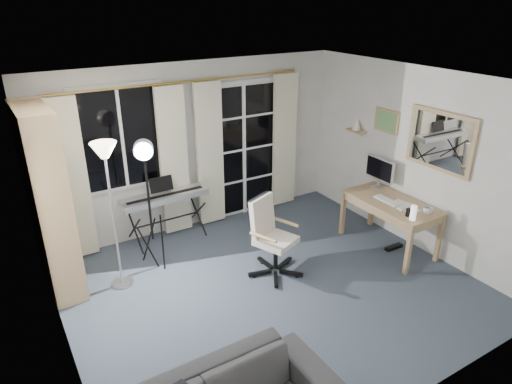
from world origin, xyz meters
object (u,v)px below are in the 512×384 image
bookshelf (46,208)px  keyboard_piano (165,198)px  torchiere_lamp (107,173)px  studio_light (145,165)px  office_chair (268,230)px  desk (391,207)px  monitor (380,170)px  mug (428,210)px

bookshelf → keyboard_piano: (1.49, 0.36, -0.37)m
torchiere_lamp → studio_light: (0.47, 0.14, -0.04)m
office_chair → torchiere_lamp: bearing=135.9°
office_chair → desk: (1.72, -0.35, 0.02)m
desk → monitor: monitor is taller
keyboard_piano → office_chair: (0.80, -1.36, -0.08)m
bookshelf → studio_light: (1.10, -0.21, 0.36)m
keyboard_piano → studio_light: size_ratio=0.70×
studio_light → monitor: (3.11, -0.70, -0.44)m
torchiere_lamp → mug: torchiere_lamp is taller
desk → bookshelf: bearing=161.5°
keyboard_piano → mug: bearing=-41.6°
torchiere_lamp → monitor: bearing=-8.9°
studio_light → monitor: studio_light is taller
bookshelf → monitor: size_ratio=4.38×
desk → mug: (0.10, -0.50, 0.14)m
torchiere_lamp → monitor: (3.57, -0.56, -0.48)m
monitor → office_chair: bearing=-176.8°
keyboard_piano → mug: (2.61, -2.21, 0.08)m
keyboard_piano → monitor: bearing=-26.3°
torchiere_lamp → studio_light: torchiere_lamp is taller
torchiere_lamp → office_chair: torchiere_lamp is taller
studio_light → desk: (2.91, -1.15, -0.78)m
studio_light → mug: (3.01, -1.65, -0.64)m
keyboard_piano → monitor: 3.01m
monitor → torchiere_lamp: bearing=171.4°
bookshelf → desk: size_ratio=1.69×
monitor → keyboard_piano: bearing=155.3°
mug → office_chair: bearing=154.9°
office_chair → mug: 2.01m
keyboard_piano → studio_light: studio_light is taller
bookshelf → torchiere_lamp: bookshelf is taller
mug → keyboard_piano: bearing=139.7°
torchiere_lamp → keyboard_piano: torchiere_lamp is taller
desk → office_chair: bearing=168.7°
torchiere_lamp → monitor: size_ratio=3.59×
torchiere_lamp → office_chair: bearing=-21.6°
torchiere_lamp → bookshelf: bearing=151.0°
studio_light → monitor: size_ratio=3.50×
keyboard_piano → torchiere_lamp: bearing=-142.0°
office_chair → monitor: bearing=-19.5°
torchiere_lamp → studio_light: size_ratio=1.03×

